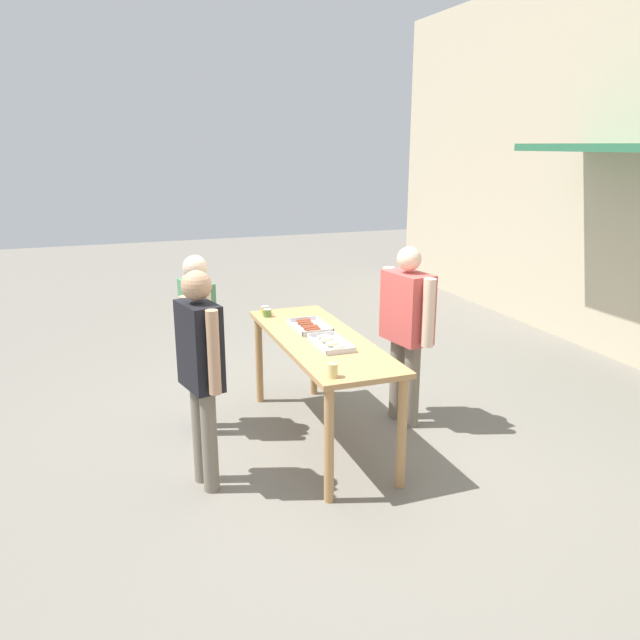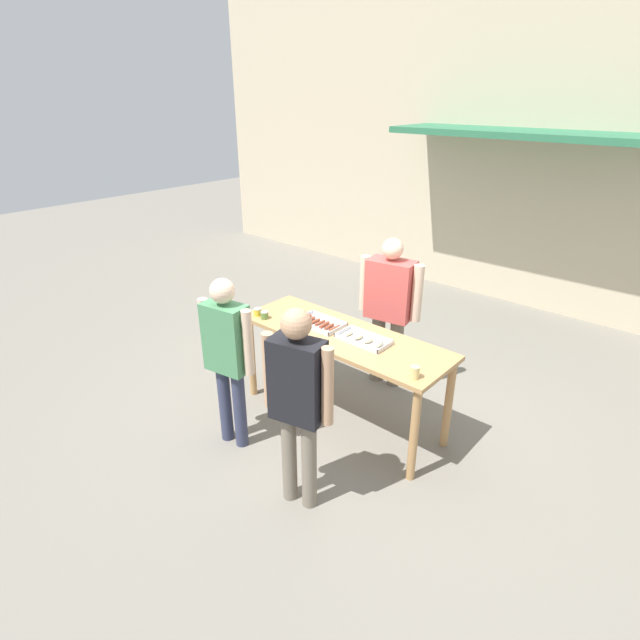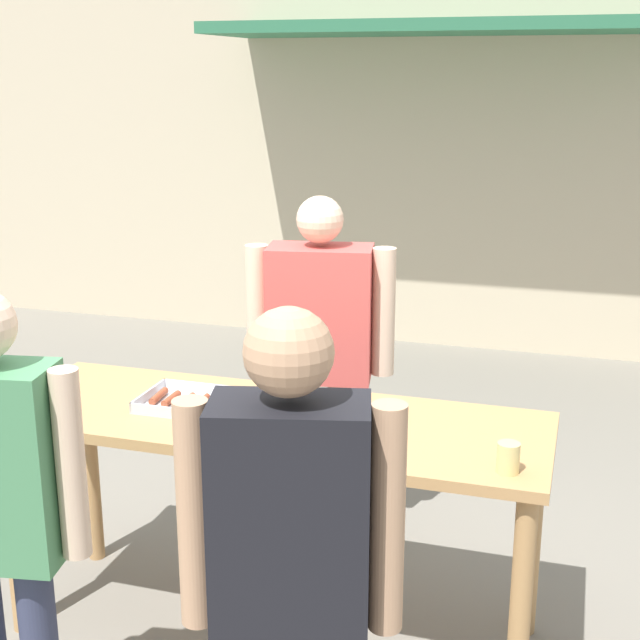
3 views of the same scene
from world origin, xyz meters
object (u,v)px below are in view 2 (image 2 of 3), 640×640
(food_tray_sausages, at_px, (320,324))
(beer_cup, at_px, (415,372))
(person_customer_with_cup, at_px, (298,394))
(food_tray_buns, at_px, (364,339))
(person_customer_holding_hotdog, at_px, (227,350))
(condiment_jar_ketchup, at_px, (265,315))
(condiment_jar_mustard, at_px, (258,312))
(person_server_behind_table, at_px, (389,302))

(food_tray_sausages, distance_m, beer_cup, 1.18)
(food_tray_sausages, relative_size, person_customer_with_cup, 0.27)
(food_tray_buns, xyz_separation_m, beer_cup, (0.65, -0.23, 0.03))
(person_customer_with_cup, bearing_deg, person_customer_holding_hotdog, -22.14)
(condiment_jar_ketchup, distance_m, beer_cup, 1.65)
(food_tray_buns, height_order, beer_cup, beer_cup)
(person_customer_with_cup, bearing_deg, condiment_jar_ketchup, -47.73)
(beer_cup, bearing_deg, food_tray_buns, 160.25)
(condiment_jar_mustard, bearing_deg, person_server_behind_table, 52.28)
(food_tray_buns, relative_size, beer_cup, 4.73)
(beer_cup, height_order, person_customer_with_cup, person_customer_with_cup)
(person_server_behind_table, bearing_deg, beer_cup, -58.31)
(food_tray_sausages, xyz_separation_m, condiment_jar_ketchup, (-0.49, -0.24, 0.02))
(condiment_jar_ketchup, xyz_separation_m, beer_cup, (1.65, 0.01, 0.01))
(condiment_jar_mustard, xyz_separation_m, beer_cup, (1.75, -0.00, 0.01))
(condiment_jar_mustard, distance_m, person_server_behind_table, 1.33)
(food_tray_buns, relative_size, person_customer_with_cup, 0.29)
(food_tray_sausages, xyz_separation_m, condiment_jar_mustard, (-0.60, -0.23, 0.02))
(condiment_jar_ketchup, relative_size, beer_cup, 0.76)
(condiment_jar_mustard, xyz_separation_m, condiment_jar_ketchup, (0.10, -0.01, 0.00))
(person_customer_holding_hotdog, bearing_deg, food_tray_buns, -138.13)
(food_tray_sausages, bearing_deg, condiment_jar_ketchup, -153.99)
(food_tray_buns, bearing_deg, beer_cup, -19.75)
(condiment_jar_mustard, bearing_deg, food_tray_buns, 11.96)
(person_customer_with_cup, bearing_deg, food_tray_sausages, -69.59)
(condiment_jar_mustard, xyz_separation_m, person_customer_with_cup, (1.31, -0.82, 0.03))
(person_customer_holding_hotdog, bearing_deg, food_tray_sausages, -113.20)
(food_tray_sausages, distance_m, food_tray_buns, 0.51)
(condiment_jar_ketchup, bearing_deg, condiment_jar_mustard, 176.34)
(condiment_jar_mustard, bearing_deg, beer_cup, -0.04)
(condiment_jar_ketchup, height_order, person_customer_holding_hotdog, person_customer_holding_hotdog)
(condiment_jar_ketchup, height_order, person_server_behind_table, person_server_behind_table)
(food_tray_sausages, relative_size, person_server_behind_table, 0.28)
(person_customer_holding_hotdog, height_order, person_customer_with_cup, person_customer_with_cup)
(person_server_behind_table, xyz_separation_m, person_customer_holding_hotdog, (-0.44, -1.74, -0.01))
(condiment_jar_mustard, height_order, person_customer_holding_hotdog, person_customer_holding_hotdog)
(food_tray_sausages, bearing_deg, beer_cup, -11.47)
(food_tray_buns, bearing_deg, person_customer_holding_hotdog, -128.32)
(condiment_jar_mustard, height_order, person_customer_with_cup, person_customer_with_cup)
(food_tray_buns, relative_size, person_customer_holding_hotdog, 0.30)
(condiment_jar_mustard, bearing_deg, person_customer_holding_hotdog, -61.10)
(person_customer_holding_hotdog, distance_m, person_customer_with_cup, 0.95)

